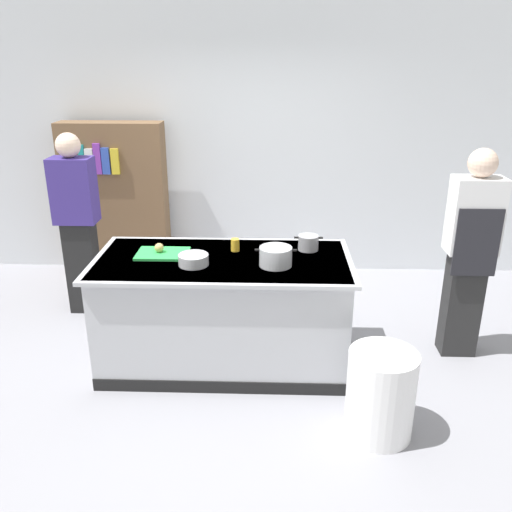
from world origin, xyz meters
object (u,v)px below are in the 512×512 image
Objects in this scene: stock_pot at (276,256)px; person_guest at (77,221)px; trash_bin at (380,394)px; person_chef at (470,250)px; bookshelf at (116,201)px; sauce_pan at (308,243)px; mixing_bowl at (194,260)px; juice_cup at (235,245)px; onion at (159,248)px.

person_guest is (-1.84, 1.02, -0.06)m from stock_pot.
person_chef is at bearing 51.60° from trash_bin.
stock_pot is at bearing -47.86° from bookshelf.
mixing_bowl is (-0.87, -0.35, -0.02)m from sauce_pan.
juice_cup reaches higher than trash_bin.
person_chef is 1.00× the size of person_guest.
onion is 1.24m from person_guest.
onion is 0.36m from mixing_bowl.
person_chef is (0.84, 1.06, 0.61)m from trash_bin.
bookshelf is (-2.00, 1.57, -0.11)m from sauce_pan.
bookshelf reaches higher than juice_cup.
stock_pot is 2.10m from person_guest.
person_guest is at bearing 154.84° from juice_cup.
person_chef reaches higher than bookshelf.
mixing_bowl is 2.25× the size of juice_cup.
person_chef reaches higher than onion.
person_chef reaches higher than mixing_bowl.
person_chef is at bearing 3.16° from onion.
sauce_pan is at bearing -38.24° from bookshelf.
bookshelf reaches higher than stock_pot.
onion is at bearing -172.86° from sauce_pan.
trash_bin is at bearing -46.53° from stock_pot.
stock_pot is at bearing 54.35° from person_guest.
mixing_bowl is 0.13× the size of person_chef.
stock_pot is 0.18× the size of person_chef.
mixing_bowl is (-0.61, -0.01, -0.03)m from stock_pot.
onion is at bearing -170.13° from juice_cup.
person_chef is at bearing 9.10° from mixing_bowl.
stock_pot is 0.43m from sauce_pan.
mixing_bowl is at bearing -179.10° from stock_pot.
juice_cup is at bearing 134.49° from trash_bin.
onion is 0.04× the size of bookshelf.
bookshelf is at bearing 131.18° from juice_cup.
onion is 0.04× the size of person_chef.
person_guest is (-1.23, 1.03, -0.03)m from mixing_bowl.
onion is at bearing 42.06° from person_guest.
person_guest reaches higher than juice_cup.
juice_cup is at bearing -48.82° from bookshelf.
person_guest is at bearing 138.84° from onion.
person_chef is at bearing -0.50° from sauce_pan.
sauce_pan is at bearing 65.54° from person_guest.
mixing_bowl is 2.17m from person_chef.
person_chef is (2.44, 0.14, -0.04)m from onion.
onion is 0.04× the size of person_guest.
bookshelf reaches higher than sauce_pan.
person_chef and person_guest have the same top height.
person_chef is at bearing 12.27° from stock_pot.
stock_pot is at bearing 0.90° from mixing_bowl.
person_guest is at bearing 93.39° from person_chef.
person_guest reaches higher than bookshelf.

